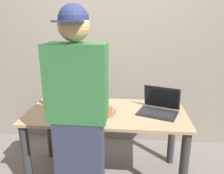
# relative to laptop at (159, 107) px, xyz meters

# --- Properties ---
(desk) EXTENTS (1.55, 0.73, 0.75)m
(desk) POSITION_rel_laptop_xyz_m (-0.51, -0.03, -0.20)
(desk) COLOR #9E8460
(desk) RESTS_ON ground
(laptop) EXTENTS (0.44, 0.40, 0.23)m
(laptop) POSITION_rel_laptop_xyz_m (0.00, 0.00, 0.00)
(laptop) COLOR black
(laptop) RESTS_ON desk
(beer_bottle_dark) EXTENTS (0.07, 0.07, 0.32)m
(beer_bottle_dark) POSITION_rel_laptop_xyz_m (-0.98, 0.08, 0.08)
(beer_bottle_dark) COLOR brown
(beer_bottle_dark) RESTS_ON desk
(beer_bottle_amber) EXTENTS (0.06, 0.06, 0.27)m
(beer_bottle_amber) POSITION_rel_laptop_xyz_m (-1.15, 0.08, 0.05)
(beer_bottle_amber) COLOR #472B14
(beer_bottle_amber) RESTS_ON desk
(beer_bottle_brown) EXTENTS (0.07, 0.07, 0.27)m
(beer_bottle_brown) POSITION_rel_laptop_xyz_m (-1.06, 0.20, 0.05)
(beer_bottle_brown) COLOR #333333
(beer_bottle_brown) RESTS_ON desk
(beer_bottle_green) EXTENTS (0.06, 0.06, 0.33)m
(beer_bottle_green) POSITION_rel_laptop_xyz_m (-1.16, 0.20, 0.07)
(beer_bottle_green) COLOR #1E5123
(beer_bottle_green) RESTS_ON desk
(person_figure) EXTENTS (0.43, 0.29, 1.71)m
(person_figure) POSITION_rel_laptop_xyz_m (-0.65, -0.58, 0.09)
(person_figure) COLOR #2D3347
(person_figure) RESTS_ON ground
(coffee_mug) EXTENTS (0.11, 0.07, 0.09)m
(coffee_mug) POSITION_rel_laptop_xyz_m (-0.48, -0.15, -0.00)
(coffee_mug) COLOR #BF4C33
(coffee_mug) RESTS_ON desk
(back_wall) EXTENTS (6.00, 0.10, 2.60)m
(back_wall) POSITION_rel_laptop_xyz_m (-0.51, 0.81, 0.50)
(back_wall) COLOR gray
(back_wall) RESTS_ON ground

